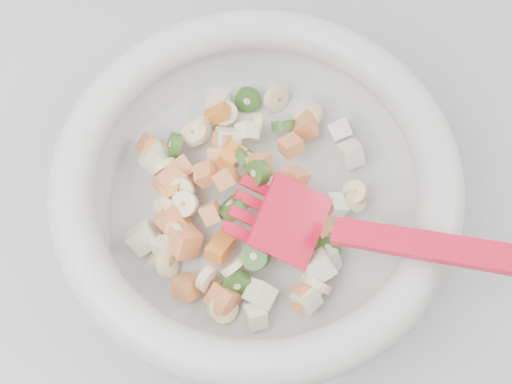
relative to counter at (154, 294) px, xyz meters
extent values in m
cube|color=#A2A1A7|center=(0.00, 0.00, 0.00)|extent=(2.00, 0.60, 0.90)
cylinder|color=silver|center=(0.16, -0.06, 0.46)|extent=(0.30, 0.30, 0.02)
torus|color=silver|center=(0.16, -0.06, 0.53)|extent=(0.36, 0.36, 0.04)
cylinder|color=beige|center=(0.09, -0.03, 0.48)|extent=(0.02, 0.03, 0.03)
cylinder|color=beige|center=(0.25, -0.07, 0.49)|extent=(0.03, 0.03, 0.02)
cylinder|color=beige|center=(0.07, -0.11, 0.48)|extent=(0.02, 0.03, 0.03)
cylinder|color=beige|center=(0.20, 0.05, 0.48)|extent=(0.04, 0.03, 0.04)
cylinder|color=beige|center=(0.14, 0.04, 0.48)|extent=(0.03, 0.03, 0.02)
cylinder|color=beige|center=(0.12, -0.16, 0.48)|extent=(0.04, 0.03, 0.02)
cylinder|color=beige|center=(0.08, -0.02, 0.49)|extent=(0.04, 0.02, 0.04)
cylinder|color=beige|center=(0.06, -0.10, 0.48)|extent=(0.03, 0.03, 0.03)
cylinder|color=beige|center=(0.13, -0.13, 0.49)|extent=(0.03, 0.02, 0.03)
cylinder|color=beige|center=(0.16, -0.11, 0.50)|extent=(0.03, 0.02, 0.03)
cylinder|color=beige|center=(0.11, 0.01, 0.49)|extent=(0.03, 0.03, 0.01)
cylinder|color=beige|center=(0.23, 0.02, 0.48)|extent=(0.03, 0.03, 0.03)
cylinder|color=beige|center=(0.17, 0.02, 0.49)|extent=(0.01, 0.03, 0.03)
cylinder|color=beige|center=(0.20, -0.15, 0.48)|extent=(0.04, 0.03, 0.04)
cylinder|color=beige|center=(0.11, -0.13, 0.49)|extent=(0.03, 0.03, 0.03)
cylinder|color=beige|center=(0.20, -0.15, 0.48)|extent=(0.03, 0.04, 0.04)
cylinder|color=beige|center=(0.09, -0.06, 0.50)|extent=(0.03, 0.03, 0.02)
cylinder|color=beige|center=(0.09, -0.05, 0.50)|extent=(0.03, 0.03, 0.02)
cylinder|color=beige|center=(0.25, -0.08, 0.48)|extent=(0.03, 0.03, 0.02)
cylinder|color=beige|center=(0.12, 0.02, 0.48)|extent=(0.03, 0.04, 0.04)
cylinder|color=beige|center=(0.08, -0.09, 0.49)|extent=(0.03, 0.03, 0.03)
cylinder|color=beige|center=(0.08, -0.06, 0.49)|extent=(0.03, 0.02, 0.03)
cube|color=#FF9750|center=(0.12, -0.04, 0.50)|extent=(0.02, 0.02, 0.02)
cube|color=#FF9750|center=(0.08, -0.07, 0.49)|extent=(0.03, 0.04, 0.04)
cube|color=#FF9750|center=(0.08, -0.03, 0.49)|extent=(0.04, 0.04, 0.03)
cube|color=#FF9750|center=(0.17, -0.04, 0.51)|extent=(0.03, 0.03, 0.03)
cube|color=#FF9750|center=(0.20, -0.08, 0.50)|extent=(0.02, 0.02, 0.02)
cube|color=#FF9750|center=(0.09, -0.09, 0.49)|extent=(0.04, 0.04, 0.04)
cube|color=#FF9750|center=(0.22, 0.01, 0.48)|extent=(0.03, 0.03, 0.03)
cube|color=#FF9750|center=(0.07, 0.01, 0.48)|extent=(0.03, 0.03, 0.03)
cube|color=#FF9750|center=(0.12, -0.15, 0.48)|extent=(0.04, 0.03, 0.03)
cube|color=#FF9750|center=(0.09, -0.04, 0.49)|extent=(0.04, 0.03, 0.03)
cube|color=#FF9750|center=(0.20, -0.06, 0.51)|extent=(0.04, 0.03, 0.03)
cube|color=#FF9750|center=(0.12, -0.08, 0.50)|extent=(0.02, 0.03, 0.03)
cube|color=#FF9750|center=(0.14, 0.00, 0.49)|extent=(0.03, 0.03, 0.03)
cube|color=#FF9750|center=(0.19, -0.16, 0.48)|extent=(0.03, 0.03, 0.03)
cube|color=#FF9750|center=(0.14, -0.05, 0.51)|extent=(0.03, 0.03, 0.03)
cube|color=#FF9750|center=(0.21, -0.10, 0.49)|extent=(0.03, 0.03, 0.03)
cube|color=#FF9750|center=(0.09, -0.02, 0.49)|extent=(0.03, 0.03, 0.03)
cube|color=#FF9750|center=(0.09, -0.14, 0.48)|extent=(0.03, 0.03, 0.03)
cube|color=#FF9750|center=(0.08, -0.05, 0.49)|extent=(0.02, 0.02, 0.02)
cube|color=#FF9750|center=(0.13, -0.02, 0.49)|extent=(0.03, 0.03, 0.03)
cube|color=#FF9750|center=(0.20, -0.02, 0.50)|extent=(0.03, 0.03, 0.02)
cylinder|color=#58AA38|center=(0.14, -0.08, 0.51)|extent=(0.03, 0.04, 0.03)
cylinder|color=#58AA38|center=(0.09, 0.00, 0.49)|extent=(0.02, 0.04, 0.03)
cylinder|color=#58AA38|center=(0.22, -0.12, 0.48)|extent=(0.03, 0.03, 0.02)
cylinder|color=#58AA38|center=(0.20, 0.01, 0.49)|extent=(0.03, 0.02, 0.03)
cylinder|color=#58AA38|center=(0.16, -0.03, 0.50)|extent=(0.03, 0.03, 0.03)
cylinder|color=#58AA38|center=(0.16, -0.05, 0.52)|extent=(0.03, 0.03, 0.03)
cylinder|color=#58AA38|center=(0.17, 0.05, 0.48)|extent=(0.03, 0.03, 0.03)
cylinder|color=#58AA38|center=(0.15, -0.12, 0.50)|extent=(0.04, 0.04, 0.02)
cylinder|color=#58AA38|center=(0.13, -0.14, 0.48)|extent=(0.03, 0.02, 0.03)
cube|color=beige|center=(0.19, -0.12, 0.49)|extent=(0.03, 0.03, 0.03)
cube|color=beige|center=(0.15, -0.15, 0.49)|extent=(0.03, 0.03, 0.03)
cube|color=beige|center=(0.23, -0.08, 0.49)|extent=(0.03, 0.02, 0.03)
cube|color=beige|center=(0.05, -0.08, 0.48)|extent=(0.03, 0.03, 0.04)
cube|color=beige|center=(0.14, 0.05, 0.48)|extent=(0.03, 0.03, 0.03)
cube|color=beige|center=(0.26, -0.11, 0.48)|extent=(0.02, 0.03, 0.03)
cube|color=beige|center=(0.14, 0.00, 0.49)|extent=(0.03, 0.03, 0.04)
cube|color=beige|center=(0.21, -0.13, 0.48)|extent=(0.03, 0.03, 0.03)
cube|color=beige|center=(0.07, -0.10, 0.48)|extent=(0.03, 0.03, 0.03)
cube|color=beige|center=(0.25, 0.00, 0.48)|extent=(0.03, 0.03, 0.03)
cube|color=beige|center=(0.26, -0.03, 0.48)|extent=(0.03, 0.03, 0.03)
cube|color=beige|center=(0.07, 0.00, 0.48)|extent=(0.03, 0.03, 0.04)
cube|color=beige|center=(0.21, -0.14, 0.49)|extent=(0.03, 0.04, 0.04)
cube|color=beige|center=(0.14, -0.17, 0.48)|extent=(0.02, 0.03, 0.03)
cube|color=beige|center=(0.22, 0.02, 0.48)|extent=(0.03, 0.03, 0.03)
cube|color=beige|center=(0.18, -0.10, 0.50)|extent=(0.03, 0.03, 0.02)
cube|color=beige|center=(0.16, 0.01, 0.49)|extent=(0.02, 0.02, 0.03)
cube|color=beige|center=(0.19, -0.16, 0.48)|extent=(0.03, 0.03, 0.03)
cube|color=orange|center=(0.14, 0.03, 0.49)|extent=(0.03, 0.02, 0.03)
cube|color=orange|center=(0.14, -0.02, 0.51)|extent=(0.03, 0.03, 0.02)
cube|color=orange|center=(0.12, -0.11, 0.49)|extent=(0.03, 0.03, 0.02)
cube|color=orange|center=(0.06, -0.08, 0.48)|extent=(0.03, 0.03, 0.02)
cube|color=red|center=(0.19, -0.10, 0.51)|extent=(0.08, 0.09, 0.04)
cube|color=red|center=(0.16, -0.06, 0.51)|extent=(0.03, 0.02, 0.02)
cube|color=red|center=(0.15, -0.07, 0.51)|extent=(0.03, 0.02, 0.02)
cube|color=red|center=(0.15, -0.09, 0.51)|extent=(0.03, 0.02, 0.02)
cube|color=red|center=(0.14, -0.10, 0.51)|extent=(0.03, 0.02, 0.02)
cube|color=red|center=(0.31, -0.16, 0.57)|extent=(0.19, 0.11, 0.09)
camera|label=1|loc=(0.13, -0.30, 1.03)|focal=45.00mm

